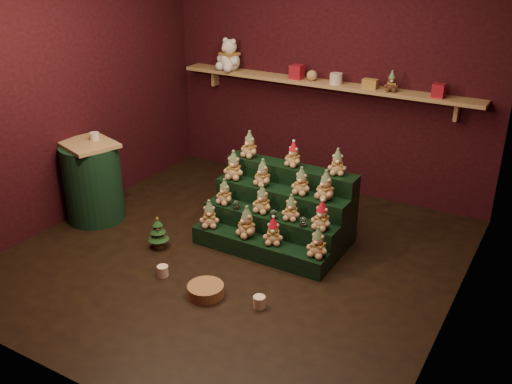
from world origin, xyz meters
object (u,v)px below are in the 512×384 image
Objects in this scene: side_table at (93,182)px; mug_right at (259,302)px; brown_bear at (392,81)px; snow_globe_c at (303,222)px; mini_christmas_tree at (158,232)px; white_bear at (229,50)px; wicker_basket at (206,290)px; riser_tier_front at (258,248)px; snow_globe_a at (236,204)px; mug_left at (163,271)px; snow_globe_b at (274,214)px.

side_table is 2.44m from mug_right.
side_table is 3.34m from brown_bear.
snow_globe_c is 2.35m from side_table.
white_bear reaches higher than mini_christmas_tree.
brown_bear is at bearing 74.98° from wicker_basket.
white_bear is (-1.80, 1.57, 1.15)m from snow_globe_c.
mini_christmas_tree is at bearing -159.80° from riser_tier_front.
mug_right is at bearing -114.66° from brown_bear.
side_table reaches higher than snow_globe_c.
snow_globe_c is 0.11× the size of side_table.
snow_globe_c is at bearing 26.52° from side_table.
snow_globe_a is 0.95× the size of snow_globe_c.
mug_left is 3.07m from brown_bear.
snow_globe_c is 1.36m from mug_left.
mini_christmas_tree is 2.88m from brown_bear.
brown_bear is at bearing 81.85° from snow_globe_c.
mug_left is (-0.57, -0.74, -0.04)m from riser_tier_front.
riser_tier_front is 2.68m from white_bear.
wicker_basket is (-0.45, -0.95, -0.36)m from snow_globe_c.
riser_tier_front is at bearing -129.64° from brown_bear.
wicker_basket is at bearing -46.58° from white_bear.
snow_globe_a is 0.99× the size of snow_globe_b.
snow_globe_b reaches higher than mini_christmas_tree.
mug_left is (-0.96, -0.90, -0.36)m from snow_globe_c.
brown_bear is at bearing 15.26° from white_bear.
white_bear reaches higher than snow_globe_c.
mug_left is 0.51m from wicker_basket.
mini_christmas_tree is at bearing 165.13° from mug_right.
wicker_basket is (0.51, -0.05, -0.00)m from mug_left.
mug_left is at bearing -4.02° from side_table.
side_table is 4.15× the size of brown_bear.
side_table is (-1.59, -0.34, 0.03)m from snow_globe_a.
side_table is 2.78× the size of wicker_basket.
riser_tier_front is at bearing -157.63° from snow_globe_c.
snow_globe_b reaches higher than mug_right.
wicker_basket is at bearing -115.44° from snow_globe_c.
riser_tier_front is at bearing 120.81° from mug_right.
snow_globe_b reaches higher than wicker_basket.
white_bear is at bearing 102.89° from mini_christmas_tree.
mini_christmas_tree is at bearing -146.87° from brown_bear.
side_table is at bearing -163.20° from brown_bear.
wicker_basket is at bearing -73.44° from snow_globe_a.
snow_globe_a is at bearing 30.29° from side_table.
wicker_basket is 0.65× the size of white_bear.
mug_right is (2.36, -0.52, -0.38)m from side_table.
mini_christmas_tree is at bearing -61.85° from white_bear.
riser_tier_front is at bearing 20.20° from mini_christmas_tree.
white_bear is at bearing 118.16° from wicker_basket.
mug_right is 0.49× the size of brown_bear.
mug_left is 0.99× the size of mug_right.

